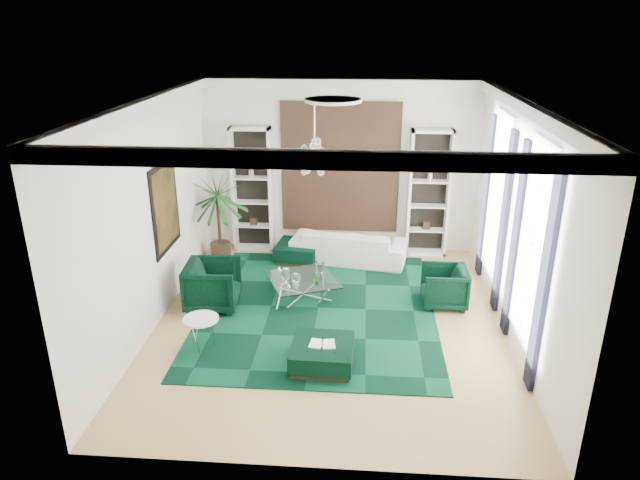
# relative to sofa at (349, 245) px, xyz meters

# --- Properties ---
(floor) EXTENTS (6.00, 7.00, 0.02)m
(floor) POSITION_rel_sofa_xyz_m (-0.24, -2.73, -0.37)
(floor) COLOR tan
(floor) RESTS_ON ground
(ceiling) EXTENTS (6.00, 7.00, 0.02)m
(ceiling) POSITION_rel_sofa_xyz_m (-0.24, -2.73, 3.45)
(ceiling) COLOR white
(ceiling) RESTS_ON ground
(wall_back) EXTENTS (6.00, 0.02, 3.80)m
(wall_back) POSITION_rel_sofa_xyz_m (-0.24, 0.78, 1.54)
(wall_back) COLOR white
(wall_back) RESTS_ON ground
(wall_front) EXTENTS (6.00, 0.02, 3.80)m
(wall_front) POSITION_rel_sofa_xyz_m (-0.24, -6.24, 1.54)
(wall_front) COLOR white
(wall_front) RESTS_ON ground
(wall_left) EXTENTS (0.02, 7.00, 3.80)m
(wall_left) POSITION_rel_sofa_xyz_m (-3.25, -2.73, 1.54)
(wall_left) COLOR white
(wall_left) RESTS_ON ground
(wall_right) EXTENTS (0.02, 7.00, 3.80)m
(wall_right) POSITION_rel_sofa_xyz_m (2.77, -2.73, 1.54)
(wall_right) COLOR white
(wall_right) RESTS_ON ground
(crown_molding) EXTENTS (6.00, 7.00, 0.18)m
(crown_molding) POSITION_rel_sofa_xyz_m (-0.24, -2.73, 3.34)
(crown_molding) COLOR white
(crown_molding) RESTS_ON ceiling
(ceiling_medallion) EXTENTS (0.90, 0.90, 0.05)m
(ceiling_medallion) POSITION_rel_sofa_xyz_m (-0.24, -2.43, 3.41)
(ceiling_medallion) COLOR white
(ceiling_medallion) RESTS_ON ceiling
(tapestry) EXTENTS (2.50, 0.06, 2.80)m
(tapestry) POSITION_rel_sofa_xyz_m (-0.24, 0.73, 1.54)
(tapestry) COLOR black
(tapestry) RESTS_ON wall_back
(shelving_left) EXTENTS (0.90, 0.38, 2.80)m
(shelving_left) POSITION_rel_sofa_xyz_m (-2.19, 0.58, 1.04)
(shelving_left) COLOR white
(shelving_left) RESTS_ON floor
(shelving_right) EXTENTS (0.90, 0.38, 2.80)m
(shelving_right) POSITION_rel_sofa_xyz_m (1.71, 0.58, 1.04)
(shelving_right) COLOR white
(shelving_right) RESTS_ON floor
(painting) EXTENTS (0.04, 1.30, 1.60)m
(painting) POSITION_rel_sofa_xyz_m (-3.21, -2.13, 1.49)
(painting) COLOR black
(painting) RESTS_ON wall_left
(window_near) EXTENTS (0.03, 1.10, 2.90)m
(window_near) POSITION_rel_sofa_xyz_m (2.75, -3.63, 1.54)
(window_near) COLOR white
(window_near) RESTS_ON wall_right
(curtain_near_a) EXTENTS (0.07, 0.30, 3.25)m
(curtain_near_a) POSITION_rel_sofa_xyz_m (2.72, -4.41, 1.29)
(curtain_near_a) COLOR black
(curtain_near_a) RESTS_ON floor
(curtain_near_b) EXTENTS (0.07, 0.30, 3.25)m
(curtain_near_b) POSITION_rel_sofa_xyz_m (2.72, -2.85, 1.29)
(curtain_near_b) COLOR black
(curtain_near_b) RESTS_ON floor
(window_far) EXTENTS (0.03, 1.10, 2.90)m
(window_far) POSITION_rel_sofa_xyz_m (2.75, -1.23, 1.54)
(window_far) COLOR white
(window_far) RESTS_ON wall_right
(curtain_far_a) EXTENTS (0.07, 0.30, 3.25)m
(curtain_far_a) POSITION_rel_sofa_xyz_m (2.72, -2.01, 1.29)
(curtain_far_a) COLOR black
(curtain_far_a) RESTS_ON floor
(curtain_far_b) EXTENTS (0.07, 0.30, 3.25)m
(curtain_far_b) POSITION_rel_sofa_xyz_m (2.72, -0.45, 1.29)
(curtain_far_b) COLOR black
(curtain_far_b) RESTS_ON floor
(rug) EXTENTS (4.20, 5.00, 0.02)m
(rug) POSITION_rel_sofa_xyz_m (-0.49, -2.27, -0.35)
(rug) COLOR black
(rug) RESTS_ON floor
(sofa) EXTENTS (2.58, 1.37, 0.72)m
(sofa) POSITION_rel_sofa_xyz_m (0.00, 0.00, 0.00)
(sofa) COLOR white
(sofa) RESTS_ON floor
(armchair_left) EXTENTS (1.00, 0.98, 0.87)m
(armchair_left) POSITION_rel_sofa_xyz_m (-2.41, -2.32, 0.08)
(armchair_left) COLOR black
(armchair_left) RESTS_ON floor
(armchair_right) EXTENTS (0.82, 0.80, 0.74)m
(armchair_right) POSITION_rel_sofa_xyz_m (1.81, -1.94, 0.01)
(armchair_right) COLOR black
(armchair_right) RESTS_ON floor
(coffee_table) EXTENTS (1.56, 1.56, 0.41)m
(coffee_table) POSITION_rel_sofa_xyz_m (-0.81, -1.87, -0.15)
(coffee_table) COLOR white
(coffee_table) RESTS_ON floor
(ottoman_side) EXTENTS (1.00, 1.00, 0.40)m
(ottoman_side) POSITION_rel_sofa_xyz_m (-1.11, -0.07, -0.16)
(ottoman_side) COLOR black
(ottoman_side) RESTS_ON floor
(ottoman_front) EXTENTS (0.96, 0.96, 0.37)m
(ottoman_front) POSITION_rel_sofa_xyz_m (-0.28, -4.10, -0.17)
(ottoman_front) COLOR black
(ottoman_front) RESTS_ON floor
(book) EXTENTS (0.40, 0.26, 0.03)m
(book) POSITION_rel_sofa_xyz_m (-0.28, -4.10, 0.03)
(book) COLOR white
(book) RESTS_ON ottoman_front
(side_table) EXTENTS (0.65, 0.65, 0.54)m
(side_table) POSITION_rel_sofa_xyz_m (-2.23, -3.77, -0.09)
(side_table) COLOR white
(side_table) RESTS_ON floor
(palm) EXTENTS (2.01, 2.01, 2.42)m
(palm) POSITION_rel_sofa_xyz_m (-2.80, -0.16, 0.85)
(palm) COLOR #174A1C
(palm) RESTS_ON floor
(chandelier) EXTENTS (0.96, 0.96, 0.69)m
(chandelier) POSITION_rel_sofa_xyz_m (-0.53, -2.48, 2.49)
(chandelier) COLOR white
(chandelier) RESTS_ON ceiling
(table_plant) EXTENTS (0.14, 0.12, 0.24)m
(table_plant) POSITION_rel_sofa_xyz_m (-0.52, -2.12, 0.17)
(table_plant) COLOR #174A1C
(table_plant) RESTS_ON coffee_table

